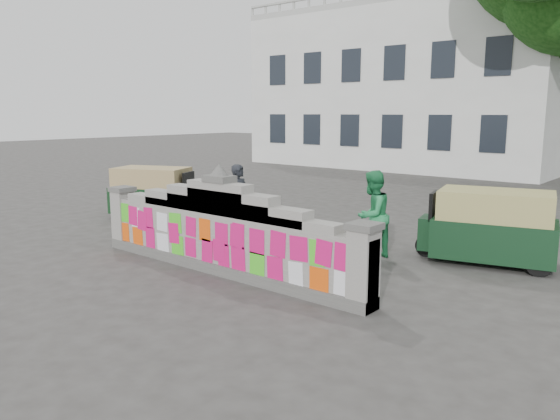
# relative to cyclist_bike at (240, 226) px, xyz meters

# --- Properties ---
(ground) EXTENTS (100.00, 100.00, 0.00)m
(ground) POSITION_rel_cyclist_bike_xyz_m (1.09, -1.63, -0.46)
(ground) COLOR #383533
(ground) RESTS_ON ground
(parapet_wall) EXTENTS (6.48, 0.44, 2.01)m
(parapet_wall) POSITION_rel_cyclist_bike_xyz_m (1.09, -1.64, 0.29)
(parapet_wall) COLOR #4C4C49
(parapet_wall) RESTS_ON ground
(building) EXTENTS (16.00, 10.00, 8.90)m
(building) POSITION_rel_cyclist_bike_xyz_m (-5.91, 20.35, 3.55)
(building) COLOR silver
(building) RESTS_ON ground
(cyclist_bike) EXTENTS (1.82, 0.83, 0.92)m
(cyclist_bike) POSITION_rel_cyclist_bike_xyz_m (0.00, 0.00, 0.00)
(cyclist_bike) COLOR black
(cyclist_bike) RESTS_ON ground
(cyclist_rider) EXTENTS (0.44, 0.61, 1.56)m
(cyclist_rider) POSITION_rel_cyclist_bike_xyz_m (0.00, 0.00, 0.32)
(cyclist_rider) COLOR black
(cyclist_rider) RESTS_ON ground
(pedestrian) EXTENTS (0.69, 0.88, 1.79)m
(pedestrian) POSITION_rel_cyclist_bike_xyz_m (2.72, 0.96, 0.43)
(pedestrian) COLOR #278F50
(pedestrian) RESTS_ON ground
(rickshaw_left) EXTENTS (2.58, 1.94, 1.39)m
(rickshaw_left) POSITION_rel_cyclist_bike_xyz_m (-4.26, 0.96, 0.26)
(rickshaw_left) COLOR black
(rickshaw_left) RESTS_ON ground
(rickshaw_right) EXTENTS (2.68, 1.71, 1.44)m
(rickshaw_right) POSITION_rel_cyclist_bike_xyz_m (4.65, 2.14, 0.29)
(rickshaw_right) COLOR black
(rickshaw_right) RESTS_ON ground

